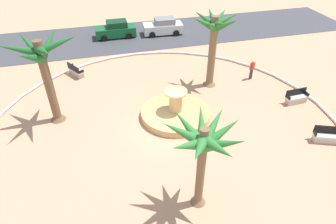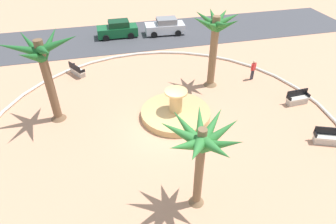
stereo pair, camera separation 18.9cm
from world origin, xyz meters
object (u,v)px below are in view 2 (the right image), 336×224
at_px(palm_tree_by_curb, 215,34).
at_px(person_pedestrian_stroll, 253,69).
at_px(palm_tree_mid_plaza, 202,144).
at_px(bench_north, 297,99).
at_px(parked_car_second, 165,27).
at_px(bench_west, 328,138).
at_px(parked_car_leftmost, 118,30).
at_px(bench_southeast, 77,71).
at_px(fountain, 176,112).
at_px(palm_tree_near_fountain, 43,63).

distance_m(palm_tree_by_curb, person_pedestrian_stroll, 4.63).
height_order(palm_tree_mid_plaza, bench_north, palm_tree_mid_plaza).
relative_size(bench_north, parked_car_second, 0.40).
bearing_deg(bench_west, palm_tree_mid_plaza, -166.21).
bearing_deg(bench_west, parked_car_leftmost, 117.89).
relative_size(bench_north, person_pedestrian_stroll, 1.00).
relative_size(bench_west, bench_north, 1.03).
bearing_deg(parked_car_leftmost, person_pedestrian_stroll, -50.48).
height_order(palm_tree_mid_plaza, parked_car_leftmost, palm_tree_mid_plaza).
bearing_deg(person_pedestrian_stroll, bench_southeast, 163.25).
bearing_deg(fountain, bench_southeast, 130.75).
xyz_separation_m(palm_tree_by_curb, bench_southeast, (-9.85, 3.99, -3.68)).
bearing_deg(person_pedestrian_stroll, palm_tree_by_curb, 179.84).
bearing_deg(bench_southeast, bench_west, -40.01).
bearing_deg(parked_car_second, bench_west, -74.32).
height_order(fountain, palm_tree_by_curb, palm_tree_by_curb).
height_order(bench_west, parked_car_leftmost, parked_car_leftmost).
bearing_deg(fountain, palm_tree_mid_plaza, -96.76).
bearing_deg(bench_southeast, person_pedestrian_stroll, -16.75).
xyz_separation_m(palm_tree_by_curb, parked_car_second, (-0.99, 10.84, -3.25)).
distance_m(person_pedestrian_stroll, parked_car_second, 11.72).
distance_m(bench_southeast, person_pedestrian_stroll, 13.88).
distance_m(palm_tree_near_fountain, palm_tree_by_curb, 11.21).
bearing_deg(palm_tree_mid_plaza, bench_north, 33.36).
relative_size(palm_tree_near_fountain, bench_southeast, 3.48).
relative_size(palm_tree_near_fountain, bench_north, 3.48).
height_order(bench_west, bench_north, same).
height_order(person_pedestrian_stroll, parked_car_second, parked_car_second).
distance_m(bench_southeast, parked_car_leftmost, 8.29).
height_order(fountain, parked_car_second, fountain).
xyz_separation_m(palm_tree_near_fountain, bench_southeast, (1.22, 5.68, -3.68)).
distance_m(palm_tree_near_fountain, parked_car_leftmost, 14.31).
xyz_separation_m(palm_tree_near_fountain, parked_car_second, (10.09, 12.54, -3.25)).
xyz_separation_m(palm_tree_mid_plaza, person_pedestrian_stroll, (7.85, 9.98, -2.80)).
height_order(palm_tree_by_curb, palm_tree_mid_plaza, palm_tree_by_curb).
distance_m(bench_west, parked_car_second, 19.42).
bearing_deg(fountain, person_pedestrian_stroll, 24.61).
relative_size(bench_west, parked_car_second, 0.41).
distance_m(person_pedestrian_stroll, parked_car_leftmost, 14.56).
height_order(palm_tree_mid_plaza, parked_car_second, palm_tree_mid_plaza).
distance_m(bench_west, parked_car_leftmost, 21.59).
distance_m(palm_tree_by_curb, bench_west, 9.66).
relative_size(parked_car_leftmost, parked_car_second, 0.98).
relative_size(palm_tree_by_curb, bench_north, 3.41).
xyz_separation_m(palm_tree_near_fountain, palm_tree_by_curb, (11.08, 1.69, -0.01)).
bearing_deg(bench_southeast, palm_tree_near_fountain, -102.17).
distance_m(palm_tree_by_curb, parked_car_second, 11.36).
height_order(palm_tree_by_curb, bench_southeast, palm_tree_by_curb).
distance_m(fountain, bench_north, 8.57).
xyz_separation_m(bench_southeast, person_pedestrian_stroll, (13.28, -4.00, 0.56)).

